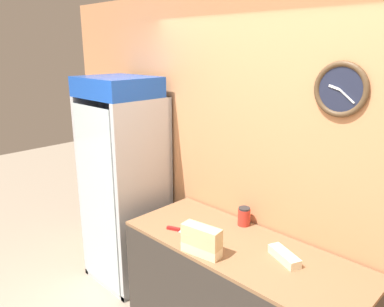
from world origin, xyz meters
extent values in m
cube|color=tan|center=(0.00, 1.30, 1.35)|extent=(5.20, 0.06, 2.70)
torus|color=#4C3823|center=(0.44, 1.25, 2.01)|extent=(0.34, 0.04, 0.34)
cylinder|color=#1E2338|center=(0.44, 1.25, 2.01)|extent=(0.28, 0.01, 0.28)
cube|color=white|center=(0.40, 1.24, 2.02)|extent=(0.07, 0.01, 0.03)
cube|color=white|center=(0.48, 1.24, 1.97)|extent=(0.10, 0.01, 0.08)
cube|color=#332D28|center=(0.00, 0.90, 0.44)|extent=(1.79, 0.70, 0.89)
cube|color=brown|center=(0.00, 0.90, 0.90)|extent=(1.79, 0.70, 0.02)
cube|color=#B2B7BC|center=(-1.43, 1.23, 0.91)|extent=(0.68, 0.04, 1.83)
cube|color=#B2B7BC|center=(-1.74, 0.93, 0.91)|extent=(0.05, 0.63, 1.83)
cube|color=#B2B7BC|center=(-1.11, 0.93, 0.91)|extent=(0.05, 0.63, 1.83)
cube|color=#B2B7BC|center=(-1.43, 0.93, 0.03)|extent=(0.68, 0.63, 0.05)
cube|color=white|center=(-1.43, 1.20, 0.91)|extent=(0.58, 0.02, 1.73)
cube|color=silver|center=(-1.43, 0.61, 0.91)|extent=(0.58, 0.01, 1.73)
cube|color=blue|center=(-1.43, 0.90, 1.92)|extent=(0.68, 0.56, 0.18)
cube|color=silver|center=(-1.43, 0.91, 0.51)|extent=(0.56, 0.51, 0.01)
cube|color=silver|center=(-1.43, 0.91, 0.92)|extent=(0.56, 0.51, 0.01)
cube|color=silver|center=(-1.43, 0.91, 1.34)|extent=(0.56, 0.51, 0.01)
cylinder|color=#2D6B38|center=(-1.52, 0.71, 0.59)|extent=(0.07, 0.07, 0.13)
cylinder|color=#2D6B38|center=(-1.52, 0.71, 0.68)|extent=(0.03, 0.03, 0.06)
cylinder|color=#2D6B38|center=(-1.58, 0.71, 1.41)|extent=(0.07, 0.07, 0.13)
cylinder|color=#2D6B38|center=(-1.58, 0.71, 1.50)|extent=(0.03, 0.03, 0.06)
cylinder|color=navy|center=(-1.36, 0.71, 1.01)|extent=(0.08, 0.08, 0.17)
cylinder|color=navy|center=(-1.36, 0.71, 1.13)|extent=(0.03, 0.03, 0.07)
cylinder|color=#5B2D19|center=(-1.43, 0.71, 1.41)|extent=(0.07, 0.07, 0.14)
cylinder|color=#5B2D19|center=(-1.43, 0.71, 1.51)|extent=(0.03, 0.03, 0.06)
cylinder|color=#2D6B38|center=(-1.52, 0.70, 1.01)|extent=(0.07, 0.07, 0.16)
cylinder|color=#2D6B38|center=(-1.52, 0.70, 1.12)|extent=(0.03, 0.03, 0.07)
cylinder|color=#B2231E|center=(-1.34, 0.70, 0.59)|extent=(0.06, 0.06, 0.14)
cylinder|color=#B2231E|center=(-1.34, 0.70, 0.68)|extent=(0.02, 0.02, 0.06)
cylinder|color=navy|center=(-1.22, 0.71, 1.41)|extent=(0.07, 0.07, 0.13)
cylinder|color=navy|center=(-1.22, 0.71, 1.51)|extent=(0.03, 0.03, 0.06)
cylinder|color=gold|center=(-1.60, 0.70, 0.59)|extent=(0.06, 0.06, 0.14)
cylinder|color=gold|center=(-1.60, 0.70, 0.69)|extent=(0.02, 0.02, 0.06)
cube|color=beige|center=(-0.13, 0.63, 0.94)|extent=(0.29, 0.14, 0.07)
cube|color=tan|center=(-0.13, 0.63, 1.01)|extent=(0.29, 0.14, 0.07)
cube|color=tan|center=(-0.13, 0.63, 1.08)|extent=(0.29, 0.14, 0.07)
cube|color=beige|center=(0.31, 0.95, 0.94)|extent=(0.27, 0.18, 0.06)
cube|color=silver|center=(-0.38, 0.78, 0.91)|extent=(0.20, 0.12, 0.00)
cube|color=maroon|center=(-0.52, 0.73, 0.92)|extent=(0.11, 0.06, 0.02)
cylinder|color=#B72D23|center=(-0.19, 1.17, 0.98)|extent=(0.10, 0.10, 0.13)
cylinder|color=#262628|center=(-0.19, 1.17, 1.05)|extent=(0.09, 0.09, 0.01)
camera|label=1|loc=(1.40, -1.02, 2.26)|focal=35.00mm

